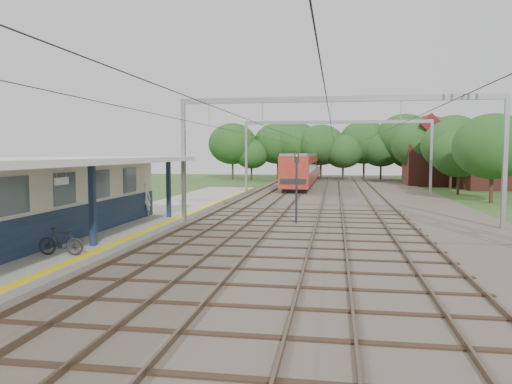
# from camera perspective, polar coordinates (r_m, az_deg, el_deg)

# --- Properties ---
(ground) EXTENTS (160.00, 160.00, 0.00)m
(ground) POSITION_cam_1_polar(r_m,az_deg,el_deg) (13.21, -6.77, -13.08)
(ground) COLOR #2D4C1E
(ground) RESTS_ON ground
(ballast_bed) EXTENTS (18.00, 90.00, 0.10)m
(ballast_bed) POSITION_cam_1_polar(r_m,az_deg,el_deg) (42.30, 9.76, -0.93)
(ballast_bed) COLOR #473D33
(ballast_bed) RESTS_ON ground
(platform) EXTENTS (5.00, 52.00, 0.35)m
(platform) POSITION_cam_1_polar(r_m,az_deg,el_deg) (28.58, -13.61, -3.31)
(platform) COLOR gray
(platform) RESTS_ON ground
(yellow_stripe) EXTENTS (0.45, 52.00, 0.01)m
(yellow_stripe) POSITION_cam_1_polar(r_m,az_deg,el_deg) (27.77, -9.32, -3.09)
(yellow_stripe) COLOR yellow
(yellow_stripe) RESTS_ON platform
(station_building) EXTENTS (3.41, 18.00, 3.40)m
(station_building) POSITION_cam_1_polar(r_m,az_deg,el_deg) (22.84, -23.70, -0.77)
(station_building) COLOR beige
(station_building) RESTS_ON platform
(canopy) EXTENTS (6.40, 20.00, 3.44)m
(canopy) POSITION_cam_1_polar(r_m,az_deg,el_deg) (21.32, -22.78, 3.22)
(canopy) COLOR #13233D
(canopy) RESTS_ON platform
(rail_tracks) EXTENTS (11.80, 88.00, 0.15)m
(rail_tracks) POSITION_cam_1_polar(r_m,az_deg,el_deg) (42.33, 6.38, -0.72)
(rail_tracks) COLOR brown
(rail_tracks) RESTS_ON ballast_bed
(catenary_system) EXTENTS (17.22, 88.00, 7.00)m
(catenary_system) POSITION_cam_1_polar(r_m,az_deg,el_deg) (37.43, 9.01, 6.76)
(catenary_system) COLOR gray
(catenary_system) RESTS_ON ground
(tree_band) EXTENTS (31.72, 30.88, 8.82)m
(tree_band) POSITION_cam_1_polar(r_m,az_deg,el_deg) (69.24, 9.43, 5.18)
(tree_band) COLOR #382619
(tree_band) RESTS_ON ground
(house_near) EXTENTS (7.00, 6.12, 7.89)m
(house_near) POSITION_cam_1_polar(r_m,az_deg,el_deg) (60.71, 25.90, 3.08)
(house_near) COLOR brown
(house_near) RESTS_ON ground
(house_far) EXTENTS (8.00, 6.12, 8.66)m
(house_far) POSITION_cam_1_polar(r_m,az_deg,el_deg) (65.33, 20.18, 3.54)
(house_far) COLOR brown
(house_far) RESTS_ON ground
(person) EXTENTS (0.83, 0.70, 1.93)m
(person) POSITION_cam_1_polar(r_m,az_deg,el_deg) (29.31, -12.60, -0.86)
(person) COLOR silver
(person) RESTS_ON platform
(bicycle) EXTENTS (1.69, 0.58, 1.00)m
(bicycle) POSITION_cam_1_polar(r_m,az_deg,el_deg) (19.08, -21.40, -5.28)
(bicycle) COLOR black
(bicycle) RESTS_ON platform
(train) EXTENTS (2.92, 36.40, 3.84)m
(train) POSITION_cam_1_polar(r_m,az_deg,el_deg) (65.44, 5.61, 2.83)
(train) COLOR black
(train) RESTS_ON ballast_bed
(signal_post) EXTENTS (0.29, 0.26, 3.95)m
(signal_post) POSITION_cam_1_polar(r_m,az_deg,el_deg) (27.54, 4.65, 1.17)
(signal_post) COLOR black
(signal_post) RESTS_ON ground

